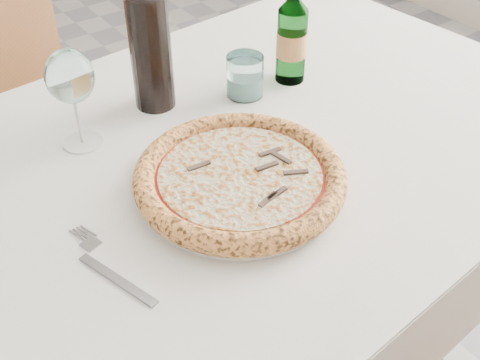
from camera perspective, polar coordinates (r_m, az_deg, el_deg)
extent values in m
cube|color=brown|center=(1.05, -3.20, 0.85)|extent=(1.50, 0.94, 0.04)
cube|color=white|center=(1.04, -3.25, 1.84)|extent=(1.57, 1.01, 0.01)
cube|color=white|center=(1.43, -12.94, 6.89)|extent=(1.50, 0.01, 0.22)
cube|color=white|center=(1.57, 20.68, 8.25)|extent=(0.01, 0.88, 0.22)
cylinder|color=brown|center=(1.84, 8.43, 4.70)|extent=(0.06, 0.06, 0.71)
cube|color=brown|center=(1.69, -16.92, 3.78)|extent=(0.59, 0.59, 0.04)
cylinder|color=brown|center=(2.05, -15.62, 2.79)|extent=(0.04, 0.04, 0.43)
cylinder|color=brown|center=(1.82, -6.99, -1.03)|extent=(0.04, 0.04, 0.43)
cylinder|color=brown|center=(1.63, -15.50, -8.51)|extent=(0.04, 0.04, 0.43)
cylinder|color=white|center=(0.97, 0.00, -0.60)|extent=(0.32, 0.32, 0.01)
torus|color=white|center=(0.97, 0.00, -0.37)|extent=(0.31, 0.31, 0.01)
cylinder|color=#E3A14E|center=(0.96, 0.00, 0.00)|extent=(0.33, 0.33, 0.01)
torus|color=#DE8F44|center=(0.95, 0.00, 0.37)|extent=(0.34, 0.34, 0.04)
cylinder|color=#AA2412|center=(0.95, 0.00, 0.37)|extent=(0.28, 0.28, 0.00)
cylinder|color=beige|center=(0.95, 0.00, 0.51)|extent=(0.26, 0.26, 0.00)
cube|color=#40332A|center=(0.97, 1.59, 1.45)|extent=(0.04, 0.01, 0.00)
cube|color=#40332A|center=(0.99, 0.14, 2.65)|extent=(0.03, 0.04, 0.00)
cube|color=#40332A|center=(0.99, -3.24, 2.48)|extent=(0.02, 0.04, 0.00)
cube|color=#40332A|center=(0.95, -2.34, 0.46)|extent=(0.04, 0.02, 0.00)
cube|color=#40332A|center=(0.91, -1.78, -1.34)|extent=(0.04, 0.02, 0.00)
cube|color=#40332A|center=(0.89, 2.03, -2.22)|extent=(0.02, 0.04, 0.00)
cube|color=#40332A|center=(0.94, 2.66, 0.27)|extent=(0.03, 0.04, 0.00)
cube|color=gray|center=(0.85, -11.52, -9.27)|extent=(0.05, 0.14, 0.00)
cube|color=gray|center=(0.91, -14.00, -5.86)|extent=(0.03, 0.03, 0.00)
cylinder|color=gray|center=(0.92, -15.23, -5.09)|extent=(0.00, 0.03, 0.00)
cylinder|color=gray|center=(0.93, -14.88, -4.94)|extent=(0.00, 0.03, 0.00)
cylinder|color=gray|center=(0.93, -14.54, -4.79)|extent=(0.00, 0.03, 0.00)
cylinder|color=gray|center=(0.93, -14.20, -4.64)|extent=(0.00, 0.03, 0.00)
cylinder|color=white|center=(1.11, -14.66, 3.47)|extent=(0.07, 0.07, 0.00)
cylinder|color=white|center=(1.08, -15.07, 5.54)|extent=(0.01, 0.01, 0.09)
ellipsoid|color=white|center=(1.04, -15.86, 9.46)|extent=(0.08, 0.08, 0.09)
cylinder|color=white|center=(1.19, 0.47, 9.85)|extent=(0.07, 0.07, 0.08)
cylinder|color=#9DC5CD|center=(1.20, 0.46, 9.02)|extent=(0.07, 0.07, 0.04)
cylinder|color=#408147|center=(1.24, 4.89, 12.54)|extent=(0.06, 0.06, 0.15)
cone|color=#408147|center=(1.20, 5.14, 16.53)|extent=(0.06, 0.06, 0.04)
cylinder|color=tan|center=(1.23, 4.90, 12.73)|extent=(0.06, 0.06, 0.05)
cylinder|color=black|center=(1.14, -8.45, 11.86)|extent=(0.08, 0.08, 0.22)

